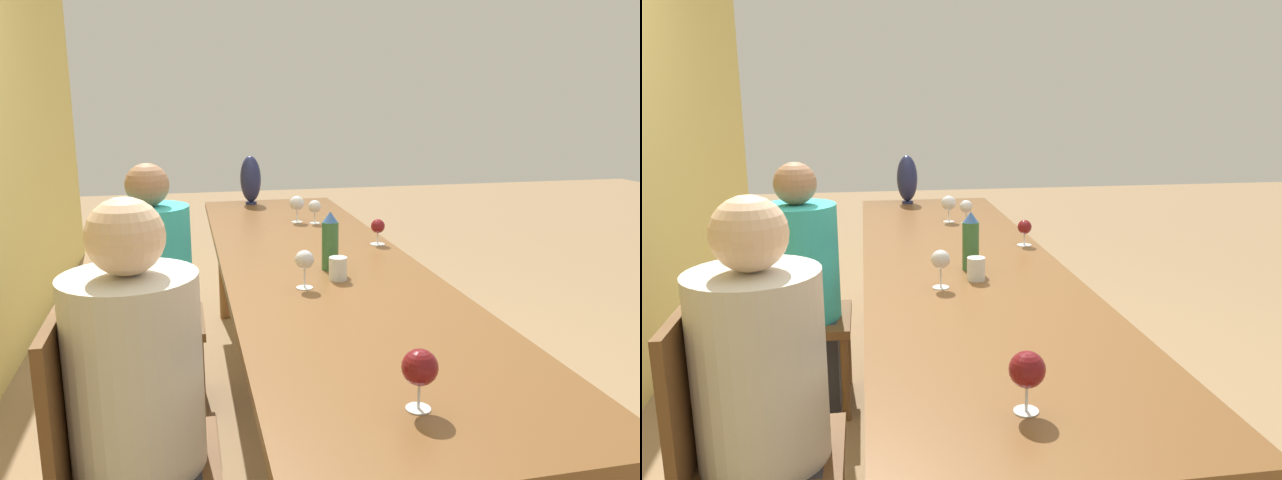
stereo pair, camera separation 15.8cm
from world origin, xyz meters
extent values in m
plane|color=#937551|center=(0.00, 0.00, 0.00)|extent=(14.00, 14.00, 0.00)
cube|color=brown|center=(0.00, 0.00, 0.75)|extent=(3.18, 0.82, 0.04)
cylinder|color=brown|center=(1.49, -0.31, 0.37)|extent=(0.07, 0.07, 0.73)
cylinder|color=brown|center=(1.49, 0.31, 0.37)|extent=(0.07, 0.07, 0.73)
cylinder|color=#336638|center=(-0.14, -0.02, 0.87)|extent=(0.07, 0.07, 0.20)
cone|color=#33599E|center=(-0.14, -0.02, 0.99)|extent=(0.06, 0.06, 0.04)
cylinder|color=silver|center=(-0.29, -0.02, 0.82)|extent=(0.07, 0.07, 0.09)
cylinder|color=#1E234C|center=(1.45, 0.12, 0.78)|extent=(0.07, 0.07, 0.01)
ellipsoid|color=#1E234C|center=(1.45, 0.12, 0.93)|extent=(0.13, 0.13, 0.29)
cylinder|color=silver|center=(-0.36, 0.13, 0.77)|extent=(0.06, 0.06, 0.00)
cylinder|color=silver|center=(-0.36, 0.13, 0.81)|extent=(0.01, 0.01, 0.08)
sphere|color=silver|center=(-0.36, 0.13, 0.88)|extent=(0.07, 0.07, 0.07)
cylinder|color=silver|center=(-1.30, 0.05, 0.77)|extent=(0.06, 0.06, 0.00)
cylinder|color=silver|center=(-1.30, 0.05, 0.81)|extent=(0.01, 0.01, 0.06)
sphere|color=maroon|center=(-1.30, 0.05, 0.87)|extent=(0.08, 0.08, 0.08)
cylinder|color=silver|center=(0.77, -0.15, 0.77)|extent=(0.06, 0.06, 0.00)
cylinder|color=silver|center=(0.77, -0.15, 0.80)|extent=(0.01, 0.01, 0.06)
sphere|color=silver|center=(0.77, -0.15, 0.87)|extent=(0.07, 0.07, 0.07)
cylinder|color=silver|center=(0.22, -0.34, 0.77)|extent=(0.07, 0.07, 0.00)
cylinder|color=silver|center=(0.22, -0.34, 0.80)|extent=(0.01, 0.01, 0.06)
sphere|color=maroon|center=(0.22, -0.34, 0.86)|extent=(0.07, 0.07, 0.07)
cylinder|color=silver|center=(0.82, -0.06, 0.77)|extent=(0.06, 0.06, 0.00)
cylinder|color=silver|center=(0.82, -0.06, 0.81)|extent=(0.01, 0.01, 0.07)
sphere|color=silver|center=(0.82, -0.06, 0.88)|extent=(0.08, 0.08, 0.08)
cube|color=brown|center=(-0.85, 0.70, 0.42)|extent=(0.44, 0.44, 0.04)
cube|color=brown|center=(-0.85, 0.90, 0.67)|extent=(0.40, 0.03, 0.45)
cube|color=brown|center=(0.31, 0.70, 0.42)|extent=(0.44, 0.44, 0.04)
cube|color=brown|center=(0.31, 0.90, 0.67)|extent=(0.40, 0.03, 0.45)
cylinder|color=brown|center=(0.12, 0.51, 0.20)|extent=(0.04, 0.04, 0.40)
cylinder|color=brown|center=(0.50, 0.51, 0.20)|extent=(0.04, 0.04, 0.40)
cylinder|color=brown|center=(0.12, 0.89, 0.20)|extent=(0.04, 0.04, 0.40)
cylinder|color=brown|center=(0.50, 0.89, 0.20)|extent=(0.04, 0.04, 0.40)
cylinder|color=beige|center=(-0.85, 0.70, 0.72)|extent=(0.37, 0.37, 0.56)
sphere|color=beige|center=(-0.85, 0.70, 1.10)|extent=(0.21, 0.21, 0.21)
cube|color=#2D2D38|center=(0.31, 0.64, 0.22)|extent=(0.27, 0.20, 0.44)
cylinder|color=#33B7BC|center=(0.31, 0.70, 0.71)|extent=(0.35, 0.35, 0.53)
sphere|color=#9E7051|center=(0.31, 0.70, 1.07)|extent=(0.19, 0.19, 0.19)
camera|label=1|loc=(-2.51, 0.55, 1.47)|focal=35.00mm
camera|label=2|loc=(-2.53, 0.39, 1.47)|focal=35.00mm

